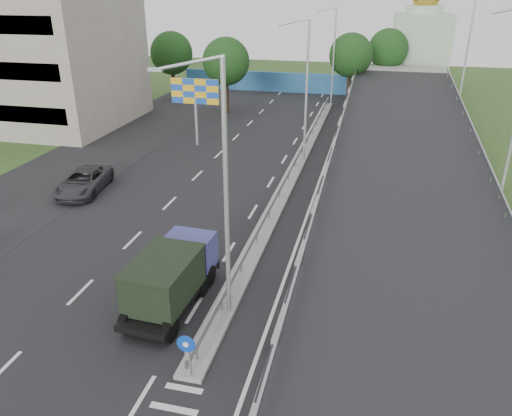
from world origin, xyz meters
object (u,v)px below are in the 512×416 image
(sign_bollard, at_px, (188,355))
(lamp_post_far, at_px, (332,51))
(lamp_post_near, at_px, (221,182))
(lamp_post_mid, at_px, (304,84))
(dump_truck, at_px, (172,275))
(billboard, at_px, (195,95))
(church, at_px, (420,44))
(parked_car_c, at_px, (84,181))

(sign_bollard, bearing_deg, lamp_post_far, 89.86)
(lamp_post_near, height_order, lamp_post_far, same)
(lamp_post_mid, xyz_separation_m, dump_truck, (-2.30, -19.79, -4.41))
(lamp_post_far, relative_size, billboard, 1.83)
(church, height_order, dump_truck, church)
(church, bearing_deg, lamp_post_near, -100.38)
(lamp_post_mid, distance_m, lamp_post_far, 20.00)
(lamp_post_far, distance_m, billboard, 20.24)
(lamp_post_far, relative_size, parked_car_c, 1.94)
(billboard, bearing_deg, lamp_post_far, 63.16)
(sign_bollard, height_order, billboard, billboard)
(lamp_post_near, distance_m, lamp_post_far, 40.00)
(lamp_post_far, bearing_deg, billboard, -116.84)
(lamp_post_near, bearing_deg, sign_bollard, -91.64)
(dump_truck, bearing_deg, lamp_post_mid, 86.25)
(lamp_post_mid, bearing_deg, billboard, 167.62)
(lamp_post_far, height_order, billboard, lamp_post_far)
(lamp_post_far, bearing_deg, parked_car_c, -113.31)
(lamp_post_near, height_order, parked_car_c, lamp_post_near)
(dump_truck, distance_m, parked_car_c, 14.65)
(lamp_post_mid, xyz_separation_m, church, (9.89, 34.00, -0.50))
(parked_car_c, bearing_deg, lamp_post_near, -48.68)
(dump_truck, bearing_deg, billboard, 110.23)
(sign_bollard, relative_size, lamp_post_near, 0.17)
(church, xyz_separation_m, billboard, (-19.00, -32.00, -1.12))
(lamp_post_mid, distance_m, parked_car_c, 16.65)
(sign_bollard, bearing_deg, parked_car_c, 131.30)
(sign_bollard, bearing_deg, lamp_post_mid, 89.74)
(lamp_post_mid, bearing_deg, sign_bollard, -90.26)
(lamp_post_mid, relative_size, dump_truck, 1.73)
(sign_bollard, xyz_separation_m, lamp_post_near, (0.11, 3.83, 4.77))
(lamp_post_far, xyz_separation_m, church, (9.89, 14.00, -0.50))
(lamp_post_mid, relative_size, billboard, 1.83)
(sign_bollard, relative_size, lamp_post_far, 0.17)
(lamp_post_mid, relative_size, parked_car_c, 1.94)
(church, bearing_deg, billboard, -120.70)
(parked_car_c, bearing_deg, billboard, 63.54)
(lamp_post_far, height_order, church, church)
(billboard, distance_m, parked_car_c, 12.53)
(dump_truck, relative_size, parked_car_c, 1.12)
(lamp_post_far, xyz_separation_m, billboard, (-9.11, -18.00, -1.62))
(billboard, height_order, dump_truck, billboard)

